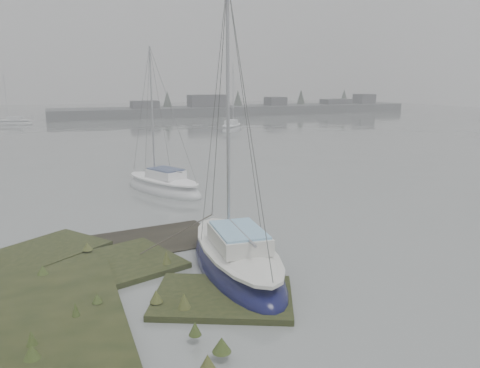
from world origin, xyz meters
name	(u,v)px	position (x,y,z in m)	size (l,w,h in m)	color
ground	(95,147)	(0.00, 30.00, 0.00)	(160.00, 160.00, 0.00)	slate
far_shoreline	(245,109)	(26.84, 61.90, 0.85)	(60.00, 8.00, 4.15)	#4C4F51
sailboat_main	(236,262)	(1.50, 1.12, 0.28)	(2.58, 6.47, 8.92)	black
sailboat_white	(164,187)	(1.77, 11.96, 0.24)	(3.93, 5.72, 7.73)	silver
sailboat_far_b	(232,129)	(15.40, 38.09, 0.25)	(4.66, 5.71, 7.95)	#A7ADB1
sailboat_far_c	(14,123)	(-7.82, 55.31, 0.21)	(5.01, 2.97, 6.71)	#9DA2A7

